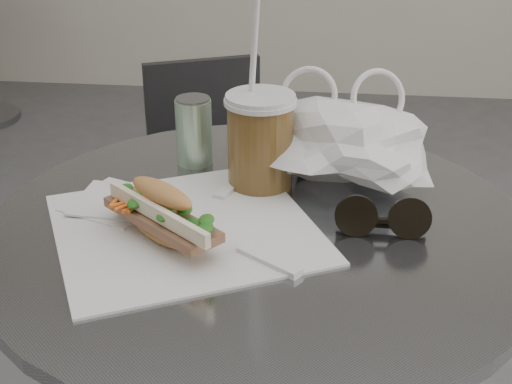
# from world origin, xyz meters

# --- Properties ---
(cafe_table) EXTENTS (0.76, 0.76, 0.74)m
(cafe_table) POSITION_xyz_m (0.00, 0.20, 0.47)
(cafe_table) COLOR slate
(cafe_table) RESTS_ON ground
(chair_far) EXTENTS (0.40, 0.43, 0.72)m
(chair_far) POSITION_xyz_m (-0.18, 0.93, 0.32)
(chair_far) COLOR #29292B
(chair_far) RESTS_ON ground
(sandwich_paper) EXTENTS (0.45, 0.44, 0.00)m
(sandwich_paper) POSITION_xyz_m (-0.10, 0.17, 0.74)
(sandwich_paper) COLOR white
(sandwich_paper) RESTS_ON cafe_table
(banh_mi) EXTENTS (0.23, 0.22, 0.08)m
(banh_mi) POSITION_xyz_m (-0.12, 0.13, 0.78)
(banh_mi) COLOR #C87C4B
(banh_mi) RESTS_ON sandwich_paper
(iced_coffee) EXTENTS (0.11, 0.11, 0.31)m
(iced_coffee) POSITION_xyz_m (-0.01, 0.32, 0.82)
(iced_coffee) COLOR brown
(iced_coffee) RESTS_ON cafe_table
(sunglasses) EXTENTS (0.13, 0.03, 0.06)m
(sunglasses) POSITION_xyz_m (0.17, 0.18, 0.76)
(sunglasses) COLOR black
(sunglasses) RESTS_ON cafe_table
(plastic_bag) EXTENTS (0.27, 0.22, 0.13)m
(plastic_bag) POSITION_xyz_m (0.11, 0.34, 0.80)
(plastic_bag) COLOR white
(plastic_bag) RESTS_ON cafe_table
(napkin_stack) EXTENTS (0.16, 0.16, 0.01)m
(napkin_stack) POSITION_xyz_m (-0.21, 0.23, 0.74)
(napkin_stack) COLOR white
(napkin_stack) RESTS_ON cafe_table
(drink_can) EXTENTS (0.06, 0.06, 0.11)m
(drink_can) POSITION_xyz_m (-0.13, 0.39, 0.80)
(drink_can) COLOR #599964
(drink_can) RESTS_ON cafe_table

